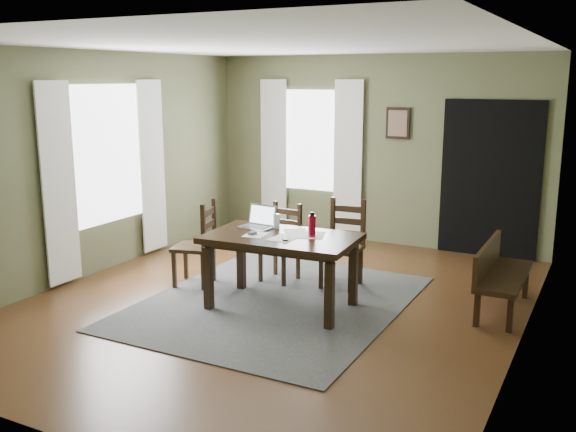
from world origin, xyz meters
The scene contains 25 objects.
ground centered at (0.00, 0.00, -0.01)m, with size 5.00×6.00×0.01m.
room_shell centered at (0.00, 0.00, 1.80)m, with size 5.02×6.02×2.71m.
rug centered at (0.00, 0.00, 0.01)m, with size 2.60×3.20×0.01m.
dining_table centered at (0.13, -0.10, 0.69)m, with size 1.60×1.02×0.77m.
chair_end centered at (-1.07, 0.11, 0.49)m, with size 0.53×0.53×0.99m.
chair_back_left centered at (-0.31, 0.74, 0.45)m, with size 0.43×0.43×0.91m.
chair_back_right centered at (0.42, 0.87, 0.49)m, with size 0.45×0.46×1.00m.
bench centered at (2.16, 0.86, 0.43)m, with size 0.41×1.27×0.72m.
laptop centered at (-0.26, 0.11, 0.85)m, with size 0.37×0.31×0.24m.
computer_mouse centered at (-0.15, -0.22, 0.80)m, with size 0.05×0.09×0.03m, color #3F3F42.
tv_remote centered at (0.24, -0.23, 0.80)m, with size 0.05×0.20×0.02m, color black.
drinking_glass centered at (-0.07, 0.16, 0.86)m, with size 0.07×0.07×0.16m, color silver.
water_bottle centered at (0.44, -0.02, 0.90)m, with size 0.09×0.09×0.26m.
paper_b centered at (0.21, -0.19, 0.79)m, with size 0.24×0.32×0.00m, color white.
paper_c centered at (0.20, 0.09, 0.79)m, with size 0.23×0.30×0.00m, color white.
paper_d centered at (0.41, 0.05, 0.79)m, with size 0.25×0.33×0.00m, color white.
paper_e centered at (-0.12, -0.19, 0.79)m, with size 0.21×0.28×0.00m, color white.
window_left centered at (-2.47, 0.20, 1.45)m, with size 0.01×1.30×1.70m.
window_back centered at (-1.00, 2.97, 1.45)m, with size 1.00×0.01×1.50m.
curtain_left_near centered at (-2.44, -0.62, 1.20)m, with size 0.03×0.48×2.30m.
curtain_left_far centered at (-2.44, 1.02, 1.20)m, with size 0.03×0.48×2.30m.
curtain_back_left centered at (-1.62, 2.94, 1.20)m, with size 0.44×0.03×2.30m.
curtain_back_right centered at (-0.38, 2.94, 1.20)m, with size 0.44×0.03×2.30m.
framed_picture centered at (0.35, 2.97, 1.75)m, with size 0.34×0.03×0.44m.
doorway_back centered at (1.65, 2.97, 1.05)m, with size 1.30×0.03×2.10m.
Camera 1 is at (3.15, -5.77, 2.39)m, focal length 40.00 mm.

